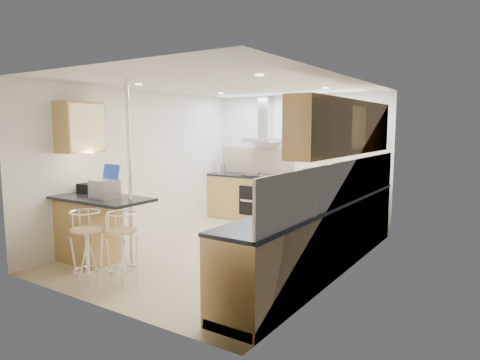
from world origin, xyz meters
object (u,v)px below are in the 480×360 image
Objects in this scene: laptop at (105,189)px; bread_bin at (296,208)px; bar_stool_near at (87,249)px; microwave at (308,193)px; bar_stool_end at (122,250)px.

bread_bin is (2.62, 0.41, -0.05)m from laptop.
bar_stool_near is (0.43, -0.63, -0.60)m from laptop.
laptop is 0.97m from bar_stool_near.
microwave is 0.74m from bread_bin.
microwave is at bearing 129.06° from bread_bin.
bread_bin is at bearing -158.22° from microwave.
microwave is 1.48× the size of laptop.
bar_stool_end is at bearing 44.50° from bar_stool_near.
microwave is 0.57× the size of bar_stool_near.
microwave reaches higher than laptop.
microwave is 0.58× the size of bar_stool_end.
laptop reaches higher than bar_stool_end.
bread_bin is at bearing 39.12° from bar_stool_near.
microwave is 2.74m from bar_stool_near.
microwave is 2.68m from laptop.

